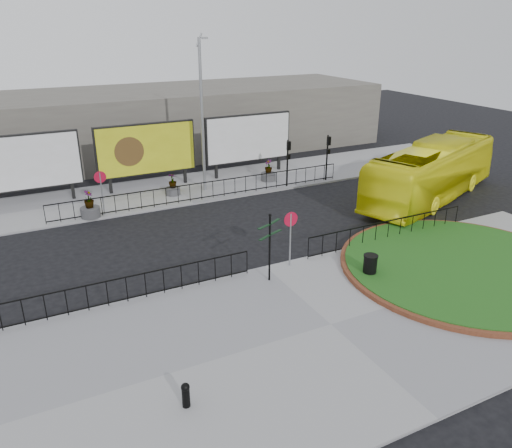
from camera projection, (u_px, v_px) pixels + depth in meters
ground at (265, 269)px, 21.64m from camera, size 90.00×90.00×0.00m
pavement_near at (331, 326)px, 17.48m from camera, size 30.00×10.00×0.12m
pavement_far at (177, 190)px, 31.55m from camera, size 44.00×6.00×0.12m
brick_edge at (463, 266)px, 21.37m from camera, size 10.40×10.40×0.18m
grass_lawn at (463, 266)px, 21.36m from camera, size 10.00×10.00×0.22m
railing_near_left at (127, 289)px, 18.65m from camera, size 10.00×0.10×1.10m
railing_near_right at (388, 231)px, 23.84m from camera, size 9.00×0.10×1.10m
railing_far at (207, 190)px, 29.50m from camera, size 18.00×0.10×1.10m
speed_sign_far at (101, 183)px, 26.62m from camera, size 0.64×0.07×2.47m
speed_sign_near at (291, 227)px, 21.01m from camera, size 0.64×0.07×2.47m
billboard_left at (23, 163)px, 27.87m from camera, size 6.20×0.31×4.10m
billboard_mid at (146, 150)px, 30.77m from camera, size 6.20×0.31×4.10m
billboard_right at (248, 138)px, 33.67m from camera, size 6.20×0.31×4.10m
lamp_post at (202, 114)px, 29.54m from camera, size 0.74×0.18×9.23m
signal_pole_a at (288, 156)px, 31.27m from camera, size 0.22×0.26×3.00m
signal_pole_b at (328, 151)px, 32.52m from camera, size 0.22×0.26×3.00m
building_backdrop at (135, 124)px, 38.90m from camera, size 40.00×10.00×5.00m
fingerpost_sign at (270, 241)px, 19.78m from camera, size 1.31×0.77×2.92m
bollard at (186, 394)px, 13.61m from camera, size 0.25×0.25×0.77m
litter_bin at (370, 266)px, 20.51m from camera, size 0.60×0.60×0.99m
bus at (432, 172)px, 29.43m from camera, size 12.41×7.12×3.40m
planter_a at (90, 208)px, 26.81m from camera, size 1.04×1.04×1.50m
planter_b at (173, 187)px, 30.28m from camera, size 0.87×0.87×1.34m
planter_c at (268, 173)px, 33.01m from camera, size 0.98×0.98×1.41m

